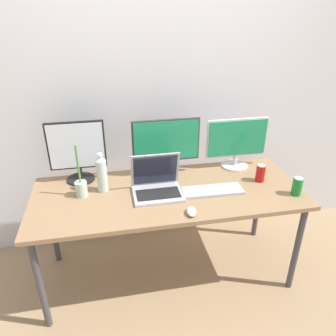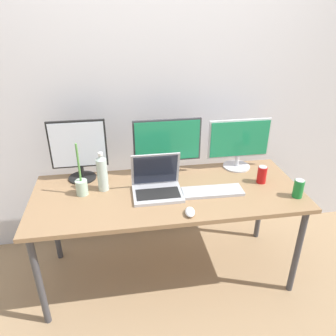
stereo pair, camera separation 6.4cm
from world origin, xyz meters
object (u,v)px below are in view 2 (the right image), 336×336
object	(u,v)px
soda_can_by_laptop	(298,189)
laptop_silver	(157,184)
mouse_by_keyboard	(190,212)
soda_can_near_keyboard	(262,175)
monitor_center	(167,144)
keyboard_main	(213,191)
work_desk	(168,199)
monitor_left	(79,149)
monitor_right	(239,143)
water_bottle	(102,173)
bamboo_vase	(82,186)

from	to	relation	value
soda_can_by_laptop	laptop_silver	bearing A→B (deg)	167.34
mouse_by_keyboard	soda_can_near_keyboard	world-z (taller)	soda_can_near_keyboard
monitor_center	keyboard_main	world-z (taller)	monitor_center
soda_can_near_keyboard	soda_can_by_laptop	bearing A→B (deg)	-54.61
monitor_center	keyboard_main	bearing A→B (deg)	-51.12
work_desk	laptop_silver	distance (m)	0.14
work_desk	laptop_silver	size ratio (longest dim) A/B	5.59
work_desk	monitor_left	bearing A→B (deg)	154.58
monitor_right	water_bottle	bearing A→B (deg)	-169.86
monitor_center	bamboo_vase	distance (m)	0.67
monitor_left	soda_can_by_laptop	size ratio (longest dim) A/B	3.53
water_bottle	soda_can_near_keyboard	size ratio (longest dim) A/B	2.22
monitor_left	mouse_by_keyboard	bearing A→B (deg)	-39.88
laptop_silver	soda_can_near_keyboard	distance (m)	0.76
monitor_right	soda_can_by_laptop	bearing A→B (deg)	-62.73
laptop_silver	soda_can_near_keyboard	size ratio (longest dim) A/B	2.61
mouse_by_keyboard	monitor_center	bearing A→B (deg)	104.84
bamboo_vase	soda_can_near_keyboard	bearing A→B (deg)	-1.65
work_desk	bamboo_vase	xyz separation A→B (m)	(-0.58, 0.06, 0.12)
monitor_center	soda_can_near_keyboard	size ratio (longest dim) A/B	3.90
mouse_by_keyboard	bamboo_vase	distance (m)	0.75
monitor_left	water_bottle	size ratio (longest dim) A/B	1.59
monitor_left	monitor_center	distance (m)	0.63
work_desk	keyboard_main	xyz separation A→B (m)	(0.30, -0.07, 0.07)
mouse_by_keyboard	soda_can_by_laptop	xyz separation A→B (m)	(0.75, 0.09, 0.05)
mouse_by_keyboard	soda_can_by_laptop	distance (m)	0.76
soda_can_by_laptop	bamboo_vase	xyz separation A→B (m)	(-1.41, 0.26, 0.00)
monitor_right	soda_can_near_keyboard	bearing A→B (deg)	-70.75
mouse_by_keyboard	soda_can_by_laptop	size ratio (longest dim) A/B	0.83
monitor_right	bamboo_vase	world-z (taller)	monitor_right
monitor_center	monitor_right	bearing A→B (deg)	2.23
work_desk	water_bottle	size ratio (longest dim) A/B	6.56
monitor_left	bamboo_vase	xyz separation A→B (m)	(0.02, -0.23, -0.17)
mouse_by_keyboard	bamboo_vase	bearing A→B (deg)	161.91
keyboard_main	water_bottle	world-z (taller)	water_bottle
work_desk	laptop_silver	bearing A→B (deg)	178.14
soda_can_by_laptop	bamboo_vase	distance (m)	1.44
monitor_right	laptop_silver	distance (m)	0.74
keyboard_main	water_bottle	distance (m)	0.76
mouse_by_keyboard	laptop_silver	bearing A→B (deg)	129.01
work_desk	soda_can_by_laptop	world-z (taller)	soda_can_by_laptop
keyboard_main	bamboo_vase	distance (m)	0.88
laptop_silver	water_bottle	bearing A→B (deg)	165.34
monitor_right	keyboard_main	bearing A→B (deg)	-130.40
monitor_right	soda_can_near_keyboard	size ratio (longest dim) A/B	3.79
keyboard_main	water_bottle	xyz separation A→B (m)	(-0.73, 0.16, 0.12)
work_desk	monitor_right	size ratio (longest dim) A/B	3.85
work_desk	soda_can_by_laptop	distance (m)	0.87
work_desk	monitor_center	world-z (taller)	monitor_center
keyboard_main	bamboo_vase	bearing A→B (deg)	173.55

